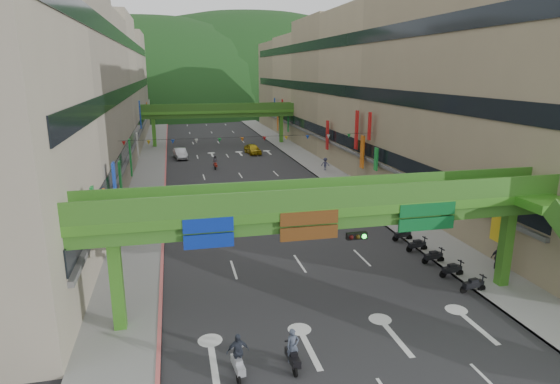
# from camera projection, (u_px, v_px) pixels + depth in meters

# --- Properties ---
(ground) EXTENTS (320.00, 320.00, 0.00)m
(ground) POSITION_uv_depth(u_px,v_px,m) (372.00, 372.00, 20.37)
(ground) COLOR black
(ground) RESTS_ON ground
(road_slab) EXTENTS (18.00, 140.00, 0.02)m
(road_slab) POSITION_uv_depth(u_px,v_px,m) (231.00, 161.00, 67.50)
(road_slab) COLOR #28282B
(road_slab) RESTS_ON ground
(sidewalk_left) EXTENTS (4.00, 140.00, 0.15)m
(sidewalk_left) POSITION_uv_depth(u_px,v_px,m) (152.00, 163.00, 65.11)
(sidewalk_left) COLOR gray
(sidewalk_left) RESTS_ON ground
(sidewalk_right) EXTENTS (4.00, 140.00, 0.15)m
(sidewalk_right) POSITION_uv_depth(u_px,v_px,m) (304.00, 157.00, 69.86)
(sidewalk_right) COLOR gray
(sidewalk_right) RESTS_ON ground
(curb_left) EXTENTS (0.20, 140.00, 0.18)m
(curb_left) POSITION_uv_depth(u_px,v_px,m) (166.00, 163.00, 65.51)
(curb_left) COLOR #CC5959
(curb_left) RESTS_ON ground
(curb_right) EXTENTS (0.20, 140.00, 0.18)m
(curb_right) POSITION_uv_depth(u_px,v_px,m) (292.00, 158.00, 69.45)
(curb_right) COLOR gray
(curb_right) RESTS_ON ground
(building_row_left) EXTENTS (12.80, 95.00, 19.00)m
(building_row_left) POSITION_uv_depth(u_px,v_px,m) (84.00, 96.00, 61.01)
(building_row_left) COLOR #9E937F
(building_row_left) RESTS_ON ground
(building_row_right) EXTENTS (12.80, 95.00, 19.00)m
(building_row_right) POSITION_uv_depth(u_px,v_px,m) (356.00, 93.00, 69.20)
(building_row_right) COLOR gray
(building_row_right) RESTS_ON ground
(overpass_near) EXTENTS (28.00, 12.27, 7.10)m
(overpass_near) POSITION_uv_depth(u_px,v_px,m) (352.00, 219.00, 24.32)
(overpass_near) COLOR #4C9E2D
(overpass_near) RESTS_ON ground
(overpass_far) EXTENTS (28.00, 2.20, 7.10)m
(overpass_far) POSITION_uv_depth(u_px,v_px,m) (219.00, 114.00, 80.27)
(overpass_far) COLOR #4C9E2D
(overpass_far) RESTS_ON ground
(hill_left) EXTENTS (168.00, 140.00, 112.00)m
(hill_left) POSITION_uv_depth(u_px,v_px,m) (151.00, 106.00, 167.96)
(hill_left) COLOR #1C4419
(hill_left) RESTS_ON ground
(hill_right) EXTENTS (208.00, 176.00, 128.00)m
(hill_right) POSITION_uv_depth(u_px,v_px,m) (252.00, 101.00, 195.47)
(hill_right) COLOR #1C4419
(hill_right) RESTS_ON ground
(bunting_string) EXTENTS (26.00, 0.36, 0.47)m
(bunting_string) POSITION_uv_depth(u_px,v_px,m) (253.00, 139.00, 47.14)
(bunting_string) COLOR black
(bunting_string) RESTS_ON ground
(scooter_rider_near) EXTENTS (0.61, 1.60, 1.91)m
(scooter_rider_near) POSITION_uv_depth(u_px,v_px,m) (293.00, 351.00, 20.37)
(scooter_rider_near) COLOR black
(scooter_rider_near) RESTS_ON ground
(scooter_rider_mid) EXTENTS (0.95, 1.59, 2.10)m
(scooter_rider_mid) POSITION_uv_depth(u_px,v_px,m) (266.00, 193.00, 45.62)
(scooter_rider_mid) COLOR black
(scooter_rider_mid) RESTS_ON ground
(scooter_rider_left) EXTENTS (1.02, 1.60, 2.03)m
(scooter_rider_left) POSITION_uv_depth(u_px,v_px,m) (238.00, 355.00, 19.81)
(scooter_rider_left) COLOR #9A9BA3
(scooter_rider_left) RESTS_ON ground
(scooter_rider_far) EXTENTS (0.78, 1.60, 1.83)m
(scooter_rider_far) POSITION_uv_depth(u_px,v_px,m) (215.00, 162.00, 61.58)
(scooter_rider_far) COLOR maroon
(scooter_rider_far) RESTS_ON ground
(parked_scooter_row) EXTENTS (1.60, 9.40, 1.08)m
(parked_scooter_row) POSITION_uv_depth(u_px,v_px,m) (433.00, 256.00, 31.57)
(parked_scooter_row) COLOR black
(parked_scooter_row) RESTS_ON ground
(car_silver) EXTENTS (2.18, 4.83, 1.54)m
(car_silver) POSITION_uv_depth(u_px,v_px,m) (180.00, 154.00, 68.85)
(car_silver) COLOR #ACAEB4
(car_silver) RESTS_ON ground
(car_yellow) EXTENTS (2.46, 4.74, 1.54)m
(car_yellow) POSITION_uv_depth(u_px,v_px,m) (253.00, 149.00, 72.66)
(car_yellow) COLOR gold
(car_yellow) RESTS_ON ground
(pedestrian_red) EXTENTS (0.93, 0.87, 1.53)m
(pedestrian_red) POSITION_uv_depth(u_px,v_px,m) (398.00, 203.00, 43.50)
(pedestrian_red) COLOR #B01F13
(pedestrian_red) RESTS_ON ground
(pedestrian_dark) EXTENTS (0.97, 0.42, 1.64)m
(pedestrian_dark) POSITION_uv_depth(u_px,v_px,m) (497.00, 259.00, 30.34)
(pedestrian_dark) COLOR black
(pedestrian_dark) RESTS_ON ground
(pedestrian_blue) EXTENTS (0.88, 0.73, 1.62)m
(pedestrian_blue) POSITION_uv_depth(u_px,v_px,m) (325.00, 165.00, 60.26)
(pedestrian_blue) COLOR #343553
(pedestrian_blue) RESTS_ON ground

